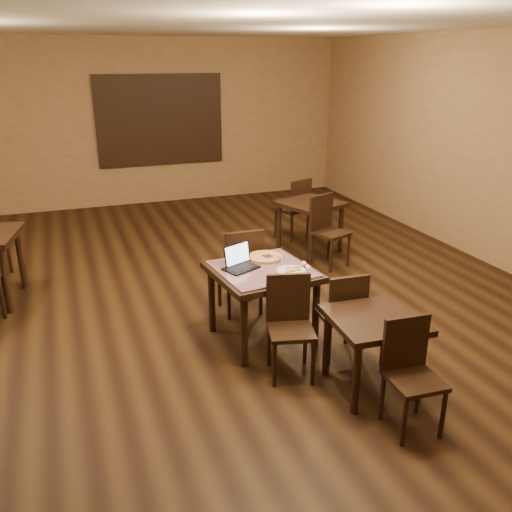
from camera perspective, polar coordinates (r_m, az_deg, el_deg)
name	(u,v)px	position (r m, az deg, el deg)	size (l,w,h in m)	color
ground	(209,311)	(6.10, -5.01, -5.77)	(10.00, 10.00, 0.00)	black
wall_back	(133,124)	(10.46, -12.82, 13.42)	(8.00, 0.02, 3.00)	#966D4C
wall_right	(512,155)	(7.65, 25.31, 9.59)	(0.02, 10.00, 3.00)	#966D4C
ceiling	(199,18)	(5.49, -6.05, 23.63)	(8.00, 10.00, 0.02)	silver
mural	(160,120)	(10.49, -10.04, 13.91)	(2.34, 0.05, 1.64)	#26558B
tiled_table	(262,278)	(5.23, 0.67, -2.33)	(1.02, 1.02, 0.76)	black
chair_main_near	(290,319)	(4.78, 3.55, -6.69)	(0.47, 0.47, 0.90)	black
chair_main_far	(242,267)	(5.81, -1.49, -1.12)	(0.43, 0.43, 0.98)	black
laptop	(239,262)	(5.20, -1.78, -0.59)	(0.38, 0.36, 0.22)	black
plate	(291,271)	(5.11, 3.70, -1.57)	(0.27, 0.27, 0.02)	white
pizza_slice	(291,269)	(5.11, 3.71, -1.42)	(0.19, 0.19, 0.02)	beige
pizza_pan	(265,258)	(5.44, 0.96, -0.20)	(0.37, 0.37, 0.01)	silver
pizza_whole	(265,257)	(5.44, 0.96, -0.06)	(0.35, 0.35, 0.02)	beige
spatula	(268,256)	(5.42, 1.23, -0.02)	(0.09, 0.22, 0.01)	silver
napkin_roll	(307,266)	(5.21, 5.34, -1.04)	(0.05, 0.18, 0.04)	white
other_table_a	(310,210)	(7.77, 5.74, 4.82)	(1.01, 1.01, 0.73)	black
other_table_a_chair_near	(326,226)	(7.30, 7.41, 3.12)	(0.53, 0.53, 0.95)	black
other_table_a_chair_far	(296,206)	(8.28, 4.23, 5.32)	(0.53, 0.53, 0.95)	black
other_table_c	(374,329)	(4.61, 12.32, -7.54)	(0.76, 0.76, 0.67)	black
other_table_c_chair_near	(410,367)	(4.29, 15.92, -11.20)	(0.40, 0.40, 0.87)	black
other_table_c_chair_far	(343,311)	(5.02, 9.17, -5.76)	(0.40, 0.40, 0.87)	black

